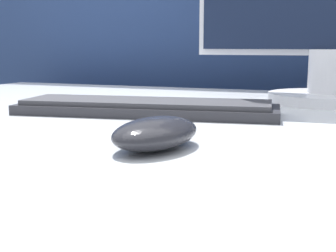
# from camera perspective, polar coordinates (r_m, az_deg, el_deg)

# --- Properties ---
(partition_panel) EXTENTS (5.00, 0.03, 1.14)m
(partition_panel) POSITION_cam_1_polar(r_m,az_deg,el_deg) (1.37, 10.43, -0.92)
(partition_panel) COLOR navy
(partition_panel) RESTS_ON ground_plane
(computer_mouse_near) EXTENTS (0.10, 0.14, 0.03)m
(computer_mouse_near) POSITION_cam_1_polar(r_m,az_deg,el_deg) (0.51, -1.49, -0.86)
(computer_mouse_near) COLOR #232328
(computer_mouse_near) RESTS_ON desk
(keyboard) EXTENTS (0.44, 0.18, 0.02)m
(keyboard) POSITION_cam_1_polar(r_m,az_deg,el_deg) (0.77, -2.69, 2.28)
(keyboard) COLOR #28282D
(keyboard) RESTS_ON desk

